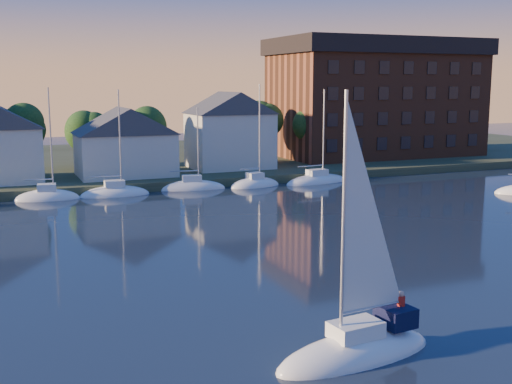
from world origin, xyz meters
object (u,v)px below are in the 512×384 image
clubhouse_east (230,129)px  condo_block (376,97)px  hero_sailboat (358,345)px  clubhouse_centre (125,141)px

clubhouse_east → condo_block: bearing=12.9°
clubhouse_east → hero_sailboat: (-14.47, -55.12, -5.45)m
clubhouse_centre → condo_block: bearing=11.2°
condo_block → hero_sailboat: condo_block is taller
clubhouse_east → condo_block: 26.94m
hero_sailboat → condo_block: bearing=-129.8°
condo_block → hero_sailboat: bearing=-123.5°
clubhouse_east → clubhouse_centre: bearing=-171.9°
clubhouse_centre → condo_block: condo_block is taller
clubhouse_centre → clubhouse_east: (14.00, 2.00, 0.87)m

